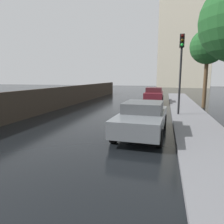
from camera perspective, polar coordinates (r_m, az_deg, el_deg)
car_grey_near_kerb at (r=8.83m, az=8.36°, el=-1.52°), size 2.00×4.51×1.35m
car_maroon_far_ahead at (r=20.14m, az=11.41°, el=4.65°), size 1.71×4.18×1.44m
traffic_light at (r=13.30m, az=18.41°, el=13.35°), size 0.26×0.39×4.72m
street_tree_far at (r=18.21m, az=24.79°, el=15.86°), size 2.66×2.66×6.05m
distant_tower at (r=55.37m, az=19.83°, el=19.06°), size 13.08×10.12×28.19m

